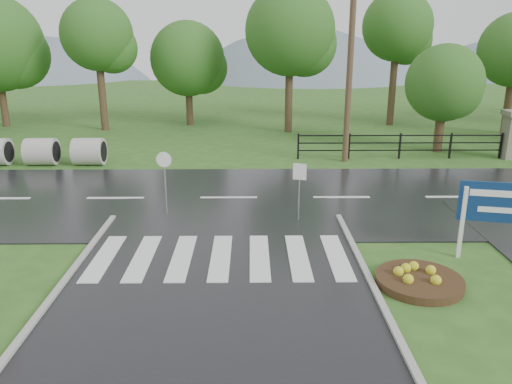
{
  "coord_description": "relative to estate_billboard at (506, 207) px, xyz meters",
  "views": [
    {
      "loc": [
        0.78,
        -6.77,
        5.49
      ],
      "look_at": [
        0.92,
        6.0,
        1.5
      ],
      "focal_mm": 35.0,
      "sensor_mm": 36.0,
      "label": 1
    }
  ],
  "objects": [
    {
      "name": "main_road",
      "position": [
        -7.22,
        4.95,
        -1.38
      ],
      "size": [
        90.0,
        8.0,
        0.04
      ],
      "primitive_type": "cube",
      "color": "black",
      "rests_on": "ground"
    },
    {
      "name": "crosswalk",
      "position": [
        -7.22,
        -0.05,
        -1.32
      ],
      "size": [
        6.5,
        2.8,
        0.02
      ],
      "color": "silver",
      "rests_on": "ground"
    },
    {
      "name": "fence_west",
      "position": [
        0.53,
        10.95,
        -0.66
      ],
      "size": [
        9.58,
        0.08,
        1.2
      ],
      "color": "black",
      "rests_on": "ground"
    },
    {
      "name": "hills",
      "position": [
        -3.73,
        59.95,
        -16.92
      ],
      "size": [
        102.0,
        48.0,
        48.0
      ],
      "color": "slate",
      "rests_on": "ground"
    },
    {
      "name": "treeline",
      "position": [
        -6.22,
        18.95,
        -1.38
      ],
      "size": [
        83.2,
        5.2,
        10.0
      ],
      "color": "#275B1C",
      "rests_on": "ground"
    },
    {
      "name": "estate_billboard",
      "position": [
        0.0,
        0.0,
        0.0
      ],
      "size": [
        2.26,
        0.55,
        2.01
      ],
      "color": "silver",
      "rests_on": "ground"
    },
    {
      "name": "flower_bed",
      "position": [
        -2.56,
        -1.51,
        -1.24
      ],
      "size": [
        1.99,
        1.99,
        0.4
      ],
      "color": "#332111",
      "rests_on": "ground"
    },
    {
      "name": "reg_sign_small",
      "position": [
        -4.96,
        2.69,
        -0.05
      ],
      "size": [
        0.4,
        0.14,
        1.85
      ],
      "color": "#939399",
      "rests_on": "ground"
    },
    {
      "name": "reg_sign_round",
      "position": [
        -9.13,
        3.22,
        -0.04
      ],
      "size": [
        0.48,
        0.1,
        2.1
      ],
      "color": "#939399",
      "rests_on": "ground"
    },
    {
      "name": "utility_pole_east",
      "position": [
        -2.11,
        10.45,
        2.7
      ],
      "size": [
        1.4,
        0.48,
        8.05
      ],
      "color": "#473523",
      "rests_on": "ground"
    },
    {
      "name": "entrance_tree_left",
      "position": [
        2.87,
        12.45,
        1.95
      ],
      "size": [
        3.69,
        3.69,
        5.2
      ],
      "color": "#3D2B1C",
      "rests_on": "ground"
    }
  ]
}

